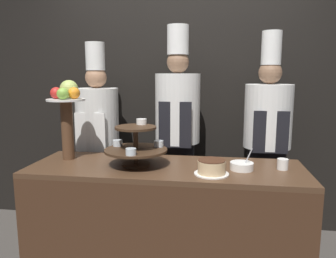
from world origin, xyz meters
TOP-DOWN VIEW (x-y plane):
  - wall_back at (0.00, 1.31)m, footprint 10.00×0.06m
  - buffet_counter at (0.00, 0.32)m, footprint 1.94×0.64m
  - tiered_stand at (-0.21, 0.31)m, footprint 0.45×0.45m
  - fruit_pedestal at (-0.77, 0.42)m, footprint 0.28×0.28m
  - cake_round at (0.32, 0.17)m, footprint 0.23×0.23m
  - cup_white at (0.80, 0.36)m, footprint 0.07×0.07m
  - serving_bowl_near at (0.52, 0.31)m, footprint 0.16×0.16m
  - chef_left at (-0.73, 0.93)m, footprint 0.39×0.39m
  - chef_center_left at (0.01, 0.93)m, footprint 0.39×0.39m
  - chef_center_right at (0.78, 0.93)m, footprint 0.39×0.39m

SIDE VIEW (x-z plane):
  - buffet_counter at x=0.00m, z-range 0.00..0.86m
  - serving_bowl_near at x=0.52m, z-range 0.81..0.96m
  - cup_white at x=0.80m, z-range 0.86..0.94m
  - cake_round at x=0.32m, z-range 0.86..0.96m
  - chef_left at x=-0.73m, z-range 0.07..1.85m
  - chef_center_right at x=0.78m, z-range 0.06..1.91m
  - tiered_stand at x=-0.21m, z-range 0.85..1.17m
  - chef_center_left at x=0.01m, z-range 0.09..2.00m
  - fruit_pedestal at x=-0.77m, z-range 0.96..1.56m
  - wall_back at x=0.00m, z-range 0.00..2.80m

